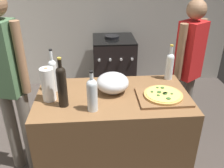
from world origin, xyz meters
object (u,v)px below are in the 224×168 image
object	(u,v)px
mixing_bowl	(113,83)
wine_bottle_dark	(170,65)
pizza	(163,95)
wine_bottle_amber	(92,93)
wine_bottle_green	(62,85)
wine_bottle_clear	(53,74)
stove	(114,66)
paper_towel_roll	(48,84)
person_in_red	(188,66)
person_in_stripes	(9,79)

from	to	relation	value
mixing_bowl	wine_bottle_dark	xyz separation A→B (m)	(0.53, 0.21, 0.05)
pizza	wine_bottle_amber	world-z (taller)	wine_bottle_amber
wine_bottle_amber	wine_bottle_green	distance (m)	0.23
wine_bottle_clear	wine_bottle_amber	distance (m)	0.45
mixing_bowl	stove	bearing A→B (deg)	84.77
mixing_bowl	wine_bottle_amber	xyz separation A→B (m)	(-0.17, -0.26, 0.05)
paper_towel_roll	wine_bottle_dark	xyz separation A→B (m)	(1.03, 0.30, 0.01)
paper_towel_roll	person_in_red	bearing A→B (deg)	24.50
wine_bottle_green	pizza	bearing A→B (deg)	3.45
mixing_bowl	wine_bottle_amber	bearing A→B (deg)	-122.48
stove	person_in_stripes	world-z (taller)	person_in_stripes
wine_bottle_green	stove	distance (m)	2.06
paper_towel_roll	pizza	bearing A→B (deg)	-3.16
paper_towel_roll	wine_bottle_amber	xyz separation A→B (m)	(0.33, -0.17, 0.00)
person_in_red	pizza	bearing A→B (deg)	-124.24
stove	person_in_stripes	size ratio (longest dim) A/B	0.54
person_in_red	wine_bottle_amber	bearing A→B (deg)	-142.08
stove	person_in_stripes	distance (m)	1.92
stove	person_in_stripes	xyz separation A→B (m)	(-1.03, -1.53, 0.55)
mixing_bowl	wine_bottle_green	size ratio (longest dim) A/B	0.70
pizza	wine_bottle_amber	distance (m)	0.58
stove	pizza	bearing A→B (deg)	-82.77
wine_bottle_amber	wine_bottle_green	bearing A→B (deg)	160.38
mixing_bowl	wine_bottle_green	world-z (taller)	wine_bottle_green
wine_bottle_clear	person_in_stripes	xyz separation A→B (m)	(-0.40, 0.11, -0.09)
person_in_stripes	person_in_red	xyz separation A→B (m)	(1.71, 0.35, -0.08)
wine_bottle_clear	wine_bottle_amber	world-z (taller)	wine_bottle_clear
wine_bottle_amber	person_in_stripes	distance (m)	0.83
pizza	wine_bottle_clear	distance (m)	0.90
wine_bottle_green	wine_bottle_dark	bearing A→B (deg)	23.35
wine_bottle_amber	wine_bottle_dark	xyz separation A→B (m)	(0.70, 0.47, 0.00)
pizza	mixing_bowl	distance (m)	0.41
mixing_bowl	wine_bottle_clear	bearing A→B (deg)	172.41
wine_bottle_clear	stove	world-z (taller)	wine_bottle_clear
wine_bottle_green	stove	bearing A→B (deg)	74.07
wine_bottle_dark	person_in_red	xyz separation A→B (m)	(0.30, 0.31, -0.15)
wine_bottle_clear	wine_bottle_dark	size ratio (longest dim) A/B	1.12
paper_towel_roll	person_in_stripes	xyz separation A→B (m)	(-0.38, 0.26, -0.07)
pizza	paper_towel_roll	world-z (taller)	paper_towel_roll
wine_bottle_clear	wine_bottle_dark	world-z (taller)	wine_bottle_clear
stove	person_in_red	bearing A→B (deg)	-60.00
wine_bottle_amber	pizza	bearing A→B (deg)	12.53
wine_bottle_amber	wine_bottle_clear	bearing A→B (deg)	133.95
paper_towel_roll	stove	xyz separation A→B (m)	(0.65, 1.78, -0.62)
stove	person_in_stripes	bearing A→B (deg)	-124.00
paper_towel_roll	wine_bottle_clear	xyz separation A→B (m)	(0.02, 0.15, 0.02)
wine_bottle_amber	wine_bottle_dark	distance (m)	0.84
paper_towel_roll	person_in_stripes	distance (m)	0.46
pizza	wine_bottle_clear	xyz separation A→B (m)	(-0.87, 0.20, 0.12)
pizza	mixing_bowl	world-z (taller)	mixing_bowl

